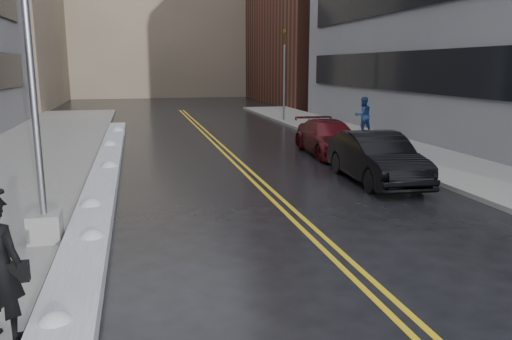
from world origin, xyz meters
TOP-DOWN VIEW (x-y plane):
  - ground at (0.00, 0.00)m, footprint 160.00×160.00m
  - sidewalk_west at (-5.75, 10.00)m, footprint 5.50×50.00m
  - sidewalk_east at (10.00, 10.00)m, footprint 4.00×50.00m
  - lane_line_left at (2.35, 10.00)m, footprint 0.12×50.00m
  - lane_line_right at (2.65, 10.00)m, footprint 0.12×50.00m
  - snow_ridge at (-2.45, 8.00)m, footprint 0.90×30.00m
  - building_far at (2.00, 60.00)m, footprint 36.00×16.00m
  - lamppost at (-3.30, 2.00)m, footprint 0.65×0.65m
  - fire_hydrant at (9.00, 10.00)m, footprint 0.26×0.26m
  - traffic_signal at (8.50, 24.00)m, footprint 0.16×0.20m
  - pedestrian_east at (10.51, 15.93)m, footprint 1.05×0.86m
  - car_black at (6.25, 5.91)m, footprint 1.98×5.05m
  - car_maroon at (6.73, 11.23)m, footprint 2.31×5.17m

SIDE VIEW (x-z plane):
  - ground at x=0.00m, z-range 0.00..0.00m
  - lane_line_left at x=2.35m, z-range 0.00..0.01m
  - lane_line_right at x=2.65m, z-range 0.00..0.01m
  - sidewalk_west at x=-5.75m, z-range 0.00..0.15m
  - sidewalk_east at x=10.00m, z-range 0.00..0.15m
  - snow_ridge at x=-2.45m, z-range 0.00..0.34m
  - fire_hydrant at x=9.00m, z-range 0.18..0.91m
  - car_maroon at x=6.73m, z-range 0.00..1.47m
  - car_black at x=6.25m, z-range 0.00..1.64m
  - pedestrian_east at x=10.51m, z-range 0.15..2.16m
  - lamppost at x=-3.30m, z-range -1.28..6.35m
  - traffic_signal at x=8.50m, z-range 0.40..6.40m
  - building_far at x=2.00m, z-range 0.00..22.00m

